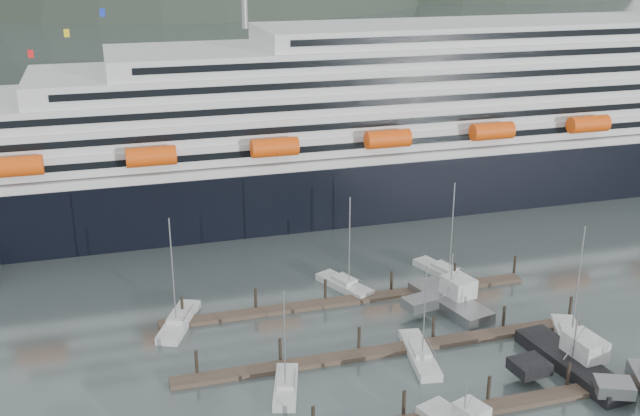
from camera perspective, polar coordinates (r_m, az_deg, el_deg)
The scene contains 13 objects.
ground at distance 84.68m, azimuth 9.13°, elevation -11.30°, with size 1600.00×1600.00×0.00m, color #465251.
cruise_ship at distance 139.04m, azimuth 11.05°, elevation 6.25°, with size 210.00×30.40×50.30m.
dock_near at distance 75.15m, azimuth 8.93°, elevation -15.40°, with size 48.18×2.28×3.20m.
dock_mid at distance 85.16m, azimuth 5.20°, elevation -10.69°, with size 48.18×2.28×3.20m.
dock_far at distance 95.88m, azimuth 2.36°, elevation -6.97°, with size 48.18×2.28×3.20m.
sailboat_a at distance 78.31m, azimuth -2.62°, elevation -13.49°, with size 4.41×8.14×12.00m.
sailboat_d at distance 84.35m, azimuth 7.60°, elevation -11.04°, with size 3.88×10.33×11.89m.
sailboat_e at distance 91.71m, azimuth -10.69°, elevation -8.55°, with size 6.30×10.17×14.44m.
sailboat_f at distance 99.31m, azimuth 1.87°, elevation -5.91°, with size 5.89×9.20×13.37m.
sailboat_g at distance 104.34m, azimuth 9.42°, elevation -4.88°, with size 5.55×10.45×14.03m.
sailboat_h at distance 91.58m, azimuth 18.45°, elevation -9.31°, with size 6.12×9.54×14.83m.
trawler_c at distance 85.62m, azimuth 18.56°, elevation -11.05°, with size 10.72×15.10×7.56m.
trawler_e at distance 95.30m, azimuth 9.80°, elevation -6.98°, with size 10.07×12.91×8.05m.
Camera 1 is at (-32.87, -65.14, 42.97)m, focal length 42.00 mm.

